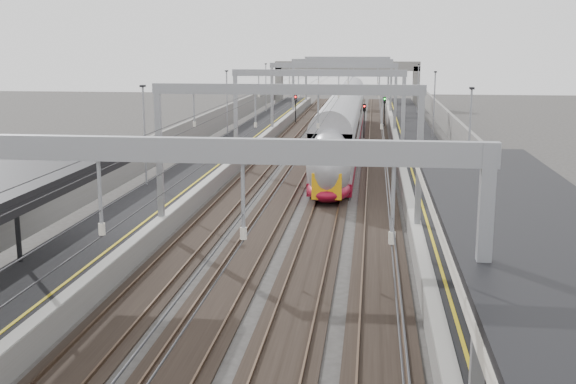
# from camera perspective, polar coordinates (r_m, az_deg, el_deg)

# --- Properties ---
(platform_left) EXTENTS (4.00, 120.00, 1.00)m
(platform_left) POSITION_cam_1_polar(r_m,az_deg,el_deg) (58.96, -5.19, 2.83)
(platform_left) COLOR black
(platform_left) RESTS_ON ground
(platform_right) EXTENTS (4.00, 120.00, 1.00)m
(platform_right) POSITION_cam_1_polar(r_m,az_deg,el_deg) (57.85, 10.54, 2.51)
(platform_right) COLOR black
(platform_right) RESTS_ON ground
(tracks) EXTENTS (11.40, 140.00, 0.20)m
(tracks) POSITION_cam_1_polar(r_m,az_deg,el_deg) (57.93, 2.60, 2.26)
(tracks) COLOR black
(tracks) RESTS_ON ground
(overhead_line) EXTENTS (13.00, 140.00, 6.60)m
(overhead_line) POSITION_cam_1_polar(r_m,az_deg,el_deg) (63.85, 3.08, 8.62)
(overhead_line) COLOR #91949A
(overhead_line) RESTS_ON platform_left
(canopy_right) EXTENTS (4.40, 30.00, 4.24)m
(canopy_right) POSITION_cam_1_polar(r_m,az_deg,el_deg) (16.12, 20.74, -4.81)
(canopy_right) COLOR black
(canopy_right) RESTS_ON platform_right
(overbridge) EXTENTS (22.00, 2.20, 6.90)m
(overbridge) POSITION_cam_1_polar(r_m,az_deg,el_deg) (112.17, 4.69, 9.44)
(overbridge) COLOR slate
(overbridge) RESTS_ON ground
(wall_left) EXTENTS (0.30, 120.00, 3.20)m
(wall_left) POSITION_cam_1_polar(r_m,az_deg,el_deg) (59.55, -8.23, 3.91)
(wall_left) COLOR slate
(wall_left) RESTS_ON ground
(wall_right) EXTENTS (0.30, 120.00, 3.20)m
(wall_right) POSITION_cam_1_polar(r_m,az_deg,el_deg) (58.00, 13.74, 3.50)
(wall_right) COLOR slate
(wall_right) RESTS_ON ground
(train) EXTENTS (2.78, 50.67, 4.39)m
(train) POSITION_cam_1_polar(r_m,az_deg,el_deg) (65.03, 4.42, 5.13)
(train) COLOR maroon
(train) RESTS_ON ground
(signal_green) EXTENTS (0.32, 0.32, 3.48)m
(signal_green) POSITION_cam_1_polar(r_m,az_deg,el_deg) (87.44, 0.61, 6.99)
(signal_green) COLOR black
(signal_green) RESTS_ON ground
(signal_red_near) EXTENTS (0.32, 0.32, 3.48)m
(signal_red_near) POSITION_cam_1_polar(r_m,az_deg,el_deg) (74.52, 6.05, 6.12)
(signal_red_near) COLOR black
(signal_red_near) RESTS_ON ground
(signal_red_far) EXTENTS (0.32, 0.32, 3.48)m
(signal_red_far) POSITION_cam_1_polar(r_m,az_deg,el_deg) (84.92, 7.64, 6.75)
(signal_red_far) COLOR black
(signal_red_far) RESTS_ON ground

